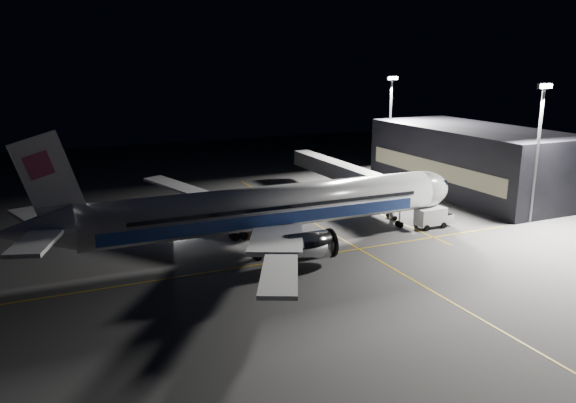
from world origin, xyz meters
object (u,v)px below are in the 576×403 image
Objects in this scene: floodlight_mast_south at (538,141)px; floodlight_mast_north at (390,117)px; jet_bridge at (347,174)px; service_truck at (433,217)px; baggage_tug at (169,227)px; safety_cone_a at (215,232)px; safety_cone_b at (250,236)px; airliner at (263,209)px; safety_cone_c at (190,228)px.

floodlight_mast_north is at bearing 90.00° from floodlight_mast_south.
floodlight_mast_north is at bearing 37.74° from jet_bridge.
service_truck is 2.01× the size of baggage_tug.
safety_cone_a is (-27.26, -10.13, -4.31)m from jet_bridge.
safety_cone_b is (-26.52, 5.98, -1.27)m from service_truck.
floodlight_mast_north is 52.67m from safety_cone_a.
floodlight_mast_north and floodlight_mast_south have the same top height.
safety_cone_b is at bearing -45.98° from safety_cone_a.
airliner is at bearing -141.96° from jet_bridge.
safety_cone_b is (-41.47, -27.99, -12.05)m from floodlight_mast_north.
floodlight_mast_south is 48.88m from safety_cone_a.
safety_cone_a is at bearing -159.62° from jet_bridge.
airliner is 26.44m from service_truck.
service_truck is at bearing -12.70° from safety_cone_b.
baggage_tug is at bearing 161.31° from floodlight_mast_south.
floodlight_mast_south reaches higher than safety_cone_a.
baggage_tug reaches higher than safety_cone_b.
floodlight_mast_south is 37.69× the size of safety_cone_a.
jet_bridge is at bearing 126.79° from floodlight_mast_south.
service_truck is at bearing -18.09° from safety_cone_a.
jet_bridge is at bearing 38.04° from airliner.
safety_cone_c reaches higher than safety_cone_a.
jet_bridge is 11.68× the size of baggage_tug.
safety_cone_b is at bearing -149.08° from jet_bridge.
safety_cone_c is (-33.05, 13.11, -1.26)m from service_truck.
floodlight_mast_south is (0.00, -38.00, 0.00)m from floodlight_mast_north.
safety_cone_a is 4.22m from safety_cone_c.
floodlight_mast_north reaches higher than baggage_tug.
floodlight_mast_north is 3.50× the size of service_truck.
jet_bridge is 1.66× the size of floodlight_mast_south.
baggage_tug is (-36.05, 13.21, -0.74)m from service_truck.
safety_cone_c is (-2.74, 3.21, 0.05)m from safety_cone_a.
jet_bridge reaches higher than baggage_tug.
service_truck is (-14.95, 4.04, -10.78)m from floodlight_mast_south.
service_truck reaches higher than safety_cone_b.
service_truck is at bearing -34.63° from baggage_tug.
safety_cone_c is at bearing 121.88° from airliner.
floodlight_mast_north reaches higher than safety_cone_b.
jet_bridge is at bearing 30.92° from safety_cone_b.
floodlight_mast_south reaches higher than jet_bridge.
safety_cone_c is at bearing 160.34° from floodlight_mast_south.
safety_cone_c is at bearing -167.01° from jet_bridge.
jet_bridge reaches higher than safety_cone_b.
baggage_tug is 4.65× the size of safety_cone_b.
safety_cone_b is (3.79, -3.93, 0.04)m from safety_cone_a.
service_truck is 31.91m from safety_cone_a.
service_truck is 9.33× the size of safety_cone_b.
service_truck is at bearing -113.76° from floodlight_mast_north.
airliner is 10.40× the size of service_truck.
safety_cone_c is at bearing 130.46° from safety_cone_a.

